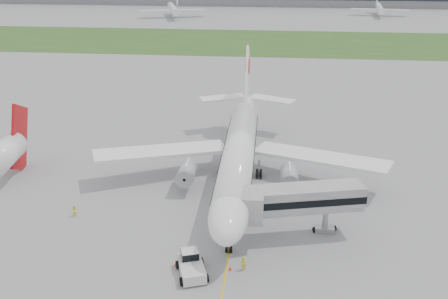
# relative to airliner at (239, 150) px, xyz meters

# --- Properties ---
(ground) EXTENTS (600.00, 600.00, 0.00)m
(ground) POSITION_rel_airliner_xyz_m (0.00, -4.87, -5.66)
(ground) COLOR gray
(ground) RESTS_ON ground
(apron_markings) EXTENTS (70.00, 70.00, 0.04)m
(apron_markings) POSITION_rel_airliner_xyz_m (0.00, -9.87, -5.66)
(apron_markings) COLOR gold
(apron_markings) RESTS_ON ground
(grass_strip) EXTENTS (600.00, 50.00, 0.02)m
(grass_strip) POSITION_rel_airliner_xyz_m (0.00, 115.13, -5.65)
(grass_strip) COLOR #244B1C
(grass_strip) RESTS_ON ground
(control_tower) EXTENTS (12.00, 12.00, 56.00)m
(control_tower) POSITION_rel_airliner_xyz_m (-90.00, 227.13, -5.66)
(control_tower) COLOR gray
(control_tower) RESTS_ON ground
(airliner) EXTENTS (48.13, 53.95, 17.88)m
(airliner) POSITION_rel_airliner_xyz_m (0.00, 0.00, 0.00)
(airliner) COLOR white
(airliner) RESTS_ON ground
(pushback_tug) EXTENTS (4.54, 5.57, 2.53)m
(pushback_tug) POSITION_rel_airliner_xyz_m (-4.11, -24.52, -4.49)
(pushback_tug) COLOR silver
(pushback_tug) RESTS_ON ground
(jet_bridge) EXTENTS (16.18, 8.02, 7.61)m
(jet_bridge) POSITION_rel_airliner_xyz_m (8.59, -15.51, -0.03)
(jet_bridge) COLOR #B4B4B7
(jet_bridge) RESTS_ON ground
(safety_cone_left) EXTENTS (0.43, 0.43, 0.59)m
(safety_cone_left) POSITION_rel_airliner_xyz_m (-6.23, -23.39, -5.37)
(safety_cone_left) COLOR #FF330D
(safety_cone_left) RESTS_ON ground
(safety_cone_right) EXTENTS (0.41, 0.41, 0.57)m
(safety_cone_right) POSITION_rel_airliner_xyz_m (0.50, -23.57, -5.38)
(safety_cone_right) COLOR #FF330D
(safety_cone_right) RESTS_ON ground
(ground_crew_near) EXTENTS (0.84, 0.81, 1.95)m
(ground_crew_near) POSITION_rel_airliner_xyz_m (2.07, -23.38, -4.69)
(ground_crew_near) COLOR gold
(ground_crew_near) RESTS_ON ground
(ground_crew_far) EXTENTS (1.06, 1.07, 1.75)m
(ground_crew_far) POSITION_rel_airliner_xyz_m (-22.76, -13.10, -4.79)
(ground_crew_far) COLOR #F2FF2A
(ground_crew_far) RESTS_ON ground
(neighbor_aircraft) EXTENTS (4.85, 15.00, 12.21)m
(neighbor_aircraft) POSITION_rel_airliner_xyz_m (-37.84, -2.42, -0.82)
(neighbor_aircraft) COLOR #AD090D
(neighbor_aircraft) RESTS_ON ground
(distant_aircraft_left) EXTENTS (37.30, 34.81, 11.83)m
(distant_aircraft_left) POSITION_rel_airliner_xyz_m (-43.24, 171.27, -5.66)
(distant_aircraft_left) COLOR white
(distant_aircraft_left) RESTS_ON ground
(distant_aircraft_right) EXTENTS (30.01, 27.16, 10.51)m
(distant_aircraft_right) POSITION_rel_airliner_xyz_m (57.23, 185.99, -5.66)
(distant_aircraft_right) COLOR white
(distant_aircraft_right) RESTS_ON ground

